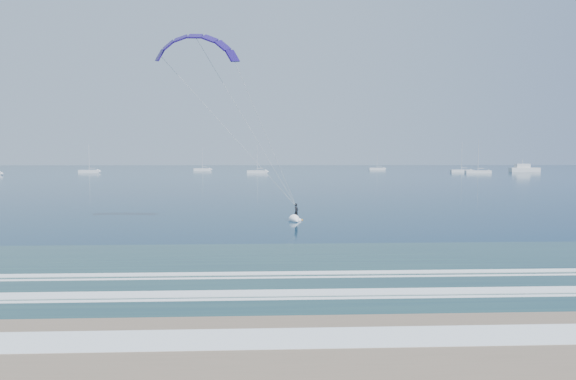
% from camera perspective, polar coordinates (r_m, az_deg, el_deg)
% --- Properties ---
extents(ground, '(900.00, 900.00, 0.00)m').
position_cam_1_polar(ground, '(18.48, 3.55, -15.84)').
color(ground, '#072A41').
rests_on(ground, ground).
extents(kitesurfer_rig, '(14.88, 8.20, 17.96)m').
position_cam_1_polar(kitesurfer_rig, '(47.54, -4.47, 7.17)').
color(kitesurfer_rig, orange).
rests_on(kitesurfer_rig, ground).
extents(motor_yacht, '(13.22, 3.53, 5.70)m').
position_cam_1_polar(motor_yacht, '(256.97, 24.74, 2.16)').
color(motor_yacht, silver).
rests_on(motor_yacht, ground).
extents(sailboat_1, '(8.60, 2.40, 11.82)m').
position_cam_1_polar(sailboat_1, '(235.22, -21.21, 1.96)').
color(sailboat_1, silver).
rests_on(sailboat_1, ground).
extents(sailboat_2, '(8.47, 2.40, 11.45)m').
position_cam_1_polar(sailboat_2, '(257.49, -9.49, 2.27)').
color(sailboat_2, silver).
rests_on(sailboat_2, ground).
extents(sailboat_3, '(8.35, 2.40, 11.64)m').
position_cam_1_polar(sailboat_3, '(212.91, -3.44, 2.06)').
color(sailboat_3, silver).
rests_on(sailboat_3, ground).
extents(sailboat_4, '(8.40, 2.40, 11.47)m').
position_cam_1_polar(sailboat_4, '(275.18, 9.86, 2.34)').
color(sailboat_4, silver).
rests_on(sailboat_4, ground).
extents(sailboat_5, '(9.64, 2.40, 13.03)m').
position_cam_1_polar(sailboat_5, '(238.76, 18.72, 2.04)').
color(sailboat_5, silver).
rests_on(sailboat_5, ground).
extents(sailboat_6, '(10.48, 2.40, 13.96)m').
position_cam_1_polar(sailboat_6, '(225.80, 20.35, 1.93)').
color(sailboat_6, silver).
rests_on(sailboat_6, ground).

